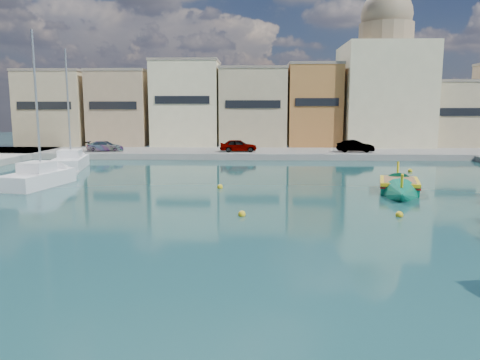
% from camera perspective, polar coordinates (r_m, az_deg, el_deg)
% --- Properties ---
extents(ground, '(160.00, 160.00, 0.00)m').
position_cam_1_polar(ground, '(19.55, 17.80, -6.85)').
color(ground, '#164341').
rests_on(ground, ground).
extents(north_quay, '(80.00, 8.00, 0.60)m').
position_cam_1_polar(north_quay, '(50.62, 8.04, 3.22)').
color(north_quay, gray).
rests_on(north_quay, ground).
extents(north_townhouses, '(83.20, 7.87, 10.19)m').
position_cam_1_polar(north_townhouses, '(58.71, 13.96, 8.40)').
color(north_townhouses, tan).
rests_on(north_townhouses, ground).
extents(church_block, '(10.00, 10.00, 19.10)m').
position_cam_1_polar(church_block, '(60.18, 17.11, 11.53)').
color(church_block, beige).
rests_on(church_block, ground).
extents(parked_cars, '(30.00, 1.79, 1.31)m').
position_cam_1_polar(parked_cars, '(48.84, -1.07, 4.18)').
color(parked_cars, '#4C1919').
rests_on(parked_cars, north_quay).
extents(luzzu_green, '(4.21, 8.74, 2.67)m').
position_cam_1_polar(luzzu_green, '(30.38, 18.82, -0.86)').
color(luzzu_green, '#0B7656').
rests_on(luzzu_green, ground).
extents(yacht_north, '(3.83, 8.39, 10.82)m').
position_cam_1_polar(yacht_north, '(44.19, -19.56, 2.17)').
color(yacht_north, white).
rests_on(yacht_north, ground).
extents(yacht_midnorth, '(3.72, 7.96, 10.88)m').
position_cam_1_polar(yacht_midnorth, '(34.86, -21.84, 0.40)').
color(yacht_midnorth, white).
rests_on(yacht_midnorth, ground).
extents(mooring_buoys, '(22.19, 24.69, 0.36)m').
position_cam_1_polar(mooring_buoys, '(26.34, 18.85, -2.74)').
color(mooring_buoys, yellow).
rests_on(mooring_buoys, ground).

